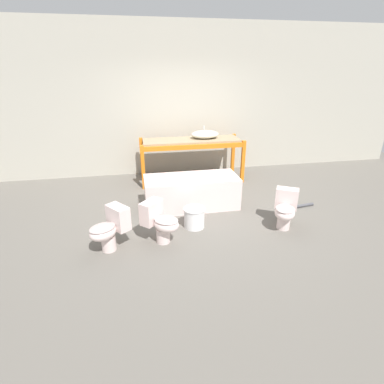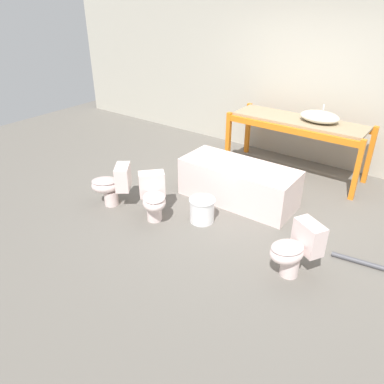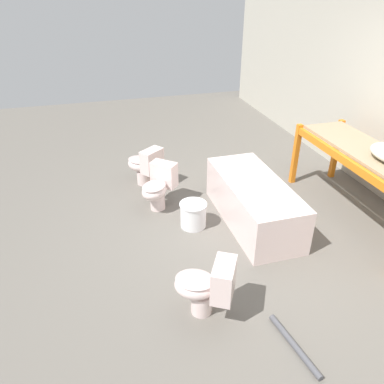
% 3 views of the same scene
% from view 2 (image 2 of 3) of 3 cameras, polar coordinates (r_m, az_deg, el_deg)
% --- Properties ---
extents(ground_plane, '(12.00, 12.00, 0.00)m').
position_cam_2_polar(ground_plane, '(5.25, 7.73, -2.03)').
color(ground_plane, '#666059').
extents(warehouse_wall_rear, '(10.80, 0.08, 3.20)m').
position_cam_2_polar(warehouse_wall_rear, '(6.54, 18.22, 17.98)').
color(warehouse_wall_rear, '#B2AD9E').
rests_on(warehouse_wall_rear, ground_plane).
extents(shelving_rack, '(2.15, 0.74, 0.90)m').
position_cam_2_polar(shelving_rack, '(6.08, 15.86, 9.49)').
color(shelving_rack, orange).
rests_on(shelving_rack, ground_plane).
extents(sink_basin, '(0.58, 0.40, 0.25)m').
position_cam_2_polar(sink_basin, '(5.96, 18.89, 10.79)').
color(sink_basin, silver).
rests_on(sink_basin, shelving_rack).
extents(bathtub_main, '(1.61, 0.67, 0.55)m').
position_cam_2_polar(bathtub_main, '(5.22, 7.09, 1.78)').
color(bathtub_main, silver).
rests_on(bathtub_main, ground_plane).
extents(toilet_near, '(0.61, 0.57, 0.59)m').
position_cam_2_polar(toilet_near, '(5.19, -12.02, 1.20)').
color(toilet_near, silver).
rests_on(toilet_near, ground_plane).
extents(toilet_far, '(0.60, 0.59, 0.59)m').
position_cam_2_polar(toilet_far, '(4.79, -5.92, -0.70)').
color(toilet_far, silver).
rests_on(toilet_far, ground_plane).
extents(toilet_extra, '(0.53, 0.61, 0.59)m').
position_cam_2_polar(toilet_extra, '(4.00, 15.48, -8.32)').
color(toilet_extra, silver).
rests_on(toilet_extra, ground_plane).
extents(bucket_white, '(0.33, 0.33, 0.32)m').
position_cam_2_polar(bucket_white, '(4.78, 1.55, -2.71)').
color(bucket_white, white).
rests_on(bucket_white, ground_plane).
extents(loose_pipe, '(0.65, 0.14, 0.05)m').
position_cam_2_polar(loose_pipe, '(4.54, 24.57, -9.75)').
color(loose_pipe, '#4C4C51').
rests_on(loose_pipe, ground_plane).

